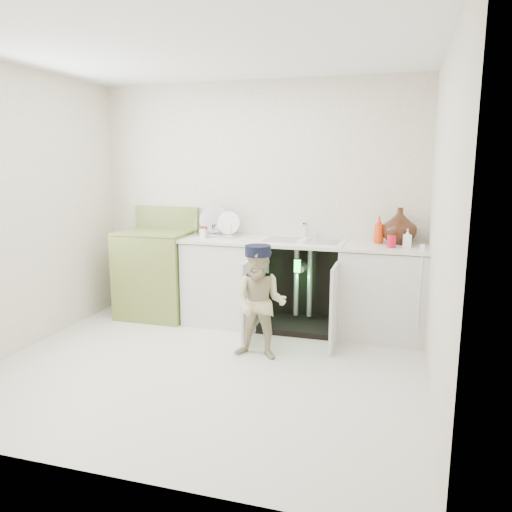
{
  "coord_description": "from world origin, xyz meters",
  "views": [
    {
      "loc": [
        1.49,
        -3.61,
        1.7
      ],
      "look_at": [
        0.22,
        0.7,
        0.83
      ],
      "focal_mm": 35.0,
      "sensor_mm": 36.0,
      "label": 1
    }
  ],
  "objects": [
    {
      "name": "repair_worker",
      "position": [
        0.37,
        0.33,
        0.5
      ],
      "size": [
        0.49,
        0.72,
        0.99
      ],
      "rotation": [
        0.0,
        0.0,
        -0.02
      ],
      "color": "#C1B28B",
      "rests_on": "ground"
    },
    {
      "name": "room_shell",
      "position": [
        0.0,
        0.0,
        1.25
      ],
      "size": [
        6.0,
        5.5,
        1.26
      ],
      "color": "silver",
      "rests_on": "ground"
    },
    {
      "name": "avocado_stove",
      "position": [
        -1.05,
        1.18,
        0.49
      ],
      "size": [
        0.76,
        0.65,
        1.18
      ],
      "color": "olive",
      "rests_on": "ground"
    },
    {
      "name": "ground",
      "position": [
        0.0,
        0.0,
        0.0
      ],
      "size": [
        3.5,
        3.5,
        0.0
      ],
      "primitive_type": "plane",
      "color": "beige",
      "rests_on": "ground"
    },
    {
      "name": "counter_run",
      "position": [
        0.58,
        1.21,
        0.48
      ],
      "size": [
        2.44,
        1.02,
        1.24
      ],
      "color": "silver",
      "rests_on": "ground"
    }
  ]
}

